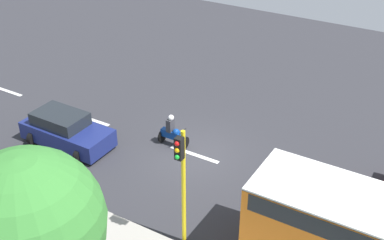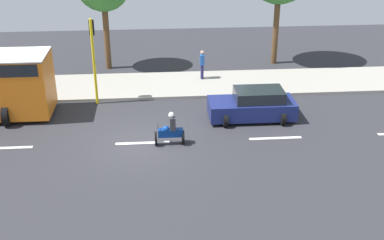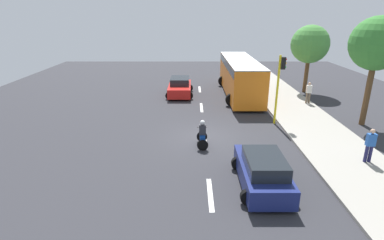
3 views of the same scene
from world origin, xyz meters
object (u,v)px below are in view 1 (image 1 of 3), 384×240
object	(u,v)px
car_dark_blue	(66,130)
motorcycle	(173,133)
street_tree_center	(29,225)
traffic_light_corner	(182,175)

from	to	relation	value
car_dark_blue	motorcycle	xyz separation A→B (m)	(-2.38, 4.14, -0.07)
car_dark_blue	motorcycle	distance (m)	4.77
car_dark_blue	street_tree_center	size ratio (longest dim) A/B	0.61
car_dark_blue	traffic_light_corner	size ratio (longest dim) A/B	0.93
street_tree_center	traffic_light_corner	bearing A→B (deg)	177.97
traffic_light_corner	street_tree_center	xyz separation A→B (m)	(5.64, -0.20, 2.24)
traffic_light_corner	street_tree_center	distance (m)	6.08
motorcycle	street_tree_center	world-z (taller)	street_tree_center
car_dark_blue	traffic_light_corner	xyz separation A→B (m)	(2.64, 7.79, 2.22)
motorcycle	traffic_light_corner	size ratio (longest dim) A/B	0.34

